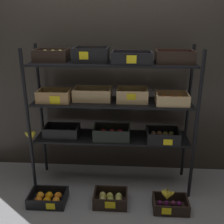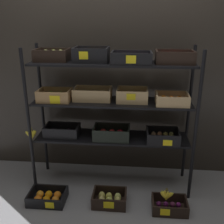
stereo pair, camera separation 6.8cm
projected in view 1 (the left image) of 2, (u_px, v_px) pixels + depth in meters
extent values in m
plane|color=gray|center=(112.00, 182.00, 2.99)|extent=(10.00, 10.00, 0.00)
cube|color=#2D2823|center=(114.00, 77.00, 2.99)|extent=(3.99, 0.12, 2.19)
cylinder|color=black|center=(29.00, 126.00, 2.60)|extent=(0.03, 0.03, 1.47)
cylinder|color=black|center=(196.00, 130.00, 2.50)|extent=(0.03, 0.03, 1.47)
cylinder|color=black|center=(41.00, 112.00, 2.97)|extent=(0.03, 0.03, 1.47)
cylinder|color=black|center=(187.00, 115.00, 2.88)|extent=(0.03, 0.03, 1.47)
cube|color=black|center=(112.00, 137.00, 2.80)|extent=(1.56, 0.36, 0.02)
cube|color=black|center=(112.00, 102.00, 2.67)|extent=(1.56, 0.36, 0.02)
cube|color=black|center=(112.00, 63.00, 2.54)|extent=(1.56, 0.36, 0.02)
cube|color=black|center=(62.00, 136.00, 2.80)|extent=(0.35, 0.22, 0.01)
cube|color=black|center=(59.00, 135.00, 2.69)|extent=(0.35, 0.02, 0.10)
cube|color=black|center=(64.00, 127.00, 2.88)|extent=(0.35, 0.02, 0.10)
cube|color=black|center=(46.00, 130.00, 2.79)|extent=(0.02, 0.18, 0.10)
cube|color=black|center=(78.00, 131.00, 2.77)|extent=(0.02, 0.18, 0.10)
sphere|color=#581A50|center=(51.00, 134.00, 2.77)|extent=(0.05, 0.05, 0.05)
sphere|color=#561C5D|center=(56.00, 134.00, 2.76)|extent=(0.05, 0.05, 0.05)
sphere|color=#641848|center=(61.00, 134.00, 2.76)|extent=(0.05, 0.05, 0.05)
sphere|color=#582C4E|center=(67.00, 135.00, 2.76)|extent=(0.05, 0.05, 0.05)
sphere|color=#5E2B5C|center=(71.00, 135.00, 2.75)|extent=(0.05, 0.05, 0.05)
sphere|color=#54205D|center=(52.00, 131.00, 2.83)|extent=(0.05, 0.05, 0.05)
sphere|color=#6A2750|center=(57.00, 132.00, 2.83)|extent=(0.05, 0.05, 0.05)
sphere|color=#56174E|center=(63.00, 132.00, 2.82)|extent=(0.05, 0.05, 0.05)
sphere|color=#651F59|center=(68.00, 132.00, 2.82)|extent=(0.05, 0.05, 0.05)
sphere|color=#6C254D|center=(73.00, 132.00, 2.82)|extent=(0.05, 0.05, 0.05)
cube|color=black|center=(112.00, 138.00, 2.75)|extent=(0.36, 0.23, 0.01)
cube|color=black|center=(111.00, 137.00, 2.63)|extent=(0.36, 0.02, 0.11)
cube|color=black|center=(112.00, 128.00, 2.83)|extent=(0.36, 0.02, 0.11)
cube|color=black|center=(95.00, 132.00, 2.74)|extent=(0.02, 0.20, 0.11)
cube|color=black|center=(129.00, 132.00, 2.72)|extent=(0.02, 0.20, 0.11)
sphere|color=red|center=(103.00, 135.00, 2.72)|extent=(0.07, 0.07, 0.07)
sphere|color=red|center=(112.00, 135.00, 2.71)|extent=(0.07, 0.07, 0.07)
sphere|color=red|center=(120.00, 136.00, 2.70)|extent=(0.07, 0.07, 0.07)
sphere|color=red|center=(103.00, 132.00, 2.78)|extent=(0.07, 0.07, 0.07)
sphere|color=red|center=(112.00, 133.00, 2.77)|extent=(0.07, 0.07, 0.07)
sphere|color=red|center=(120.00, 133.00, 2.77)|extent=(0.07, 0.07, 0.07)
cube|color=black|center=(162.00, 140.00, 2.71)|extent=(0.32, 0.25, 0.01)
cube|color=black|center=(164.00, 140.00, 2.58)|extent=(0.32, 0.02, 0.10)
cube|color=black|center=(162.00, 130.00, 2.80)|extent=(0.32, 0.02, 0.10)
cube|color=black|center=(147.00, 134.00, 2.70)|extent=(0.02, 0.22, 0.10)
cube|color=black|center=(178.00, 135.00, 2.68)|extent=(0.02, 0.22, 0.10)
ellipsoid|color=brown|center=(154.00, 138.00, 2.66)|extent=(0.05, 0.05, 0.07)
ellipsoid|color=brown|center=(160.00, 138.00, 2.66)|extent=(0.05, 0.05, 0.07)
ellipsoid|color=brown|center=(166.00, 138.00, 2.65)|extent=(0.05, 0.05, 0.07)
ellipsoid|color=brown|center=(172.00, 138.00, 2.65)|extent=(0.05, 0.05, 0.07)
ellipsoid|color=brown|center=(153.00, 134.00, 2.74)|extent=(0.05, 0.05, 0.07)
ellipsoid|color=brown|center=(159.00, 134.00, 2.74)|extent=(0.05, 0.05, 0.07)
ellipsoid|color=brown|center=(165.00, 134.00, 2.73)|extent=(0.05, 0.05, 0.07)
ellipsoid|color=brown|center=(171.00, 134.00, 2.73)|extent=(0.05, 0.05, 0.07)
cube|color=yellow|center=(168.00, 142.00, 2.58)|extent=(0.09, 0.01, 0.06)
cube|color=#A87F51|center=(55.00, 100.00, 2.67)|extent=(0.32, 0.22, 0.01)
cube|color=#A87F51|center=(52.00, 98.00, 2.55)|extent=(0.32, 0.02, 0.10)
cube|color=#A87F51|center=(57.00, 92.00, 2.74)|extent=(0.32, 0.02, 0.10)
cube|color=#A87F51|center=(39.00, 95.00, 2.66)|extent=(0.02, 0.19, 0.10)
cube|color=#A87F51|center=(70.00, 95.00, 2.64)|extent=(0.02, 0.19, 0.10)
sphere|color=#83C830|center=(49.00, 97.00, 2.63)|extent=(0.07, 0.07, 0.07)
sphere|color=#89B842|center=(60.00, 97.00, 2.62)|extent=(0.07, 0.07, 0.07)
sphere|color=#8AB431|center=(50.00, 95.00, 2.69)|extent=(0.07, 0.07, 0.07)
sphere|color=#81BE31|center=(61.00, 96.00, 2.67)|extent=(0.07, 0.07, 0.07)
cube|color=yellow|center=(55.00, 100.00, 2.55)|extent=(0.10, 0.01, 0.08)
cube|color=tan|center=(93.00, 99.00, 2.71)|extent=(0.37, 0.22, 0.01)
cube|color=tan|center=(91.00, 96.00, 2.59)|extent=(0.37, 0.02, 0.11)
cube|color=tan|center=(94.00, 91.00, 2.79)|extent=(0.37, 0.02, 0.11)
cube|color=tan|center=(75.00, 93.00, 2.70)|extent=(0.02, 0.19, 0.11)
cube|color=tan|center=(110.00, 94.00, 2.68)|extent=(0.02, 0.19, 0.11)
sphere|color=gold|center=(84.00, 96.00, 2.68)|extent=(0.07, 0.07, 0.07)
sphere|color=#D5B757|center=(92.00, 96.00, 2.66)|extent=(0.07, 0.07, 0.07)
sphere|color=gold|center=(101.00, 96.00, 2.66)|extent=(0.07, 0.07, 0.07)
sphere|color=#D5C955|center=(84.00, 94.00, 2.73)|extent=(0.07, 0.07, 0.07)
sphere|color=gold|center=(93.00, 94.00, 2.72)|extent=(0.07, 0.07, 0.07)
sphere|color=gold|center=(102.00, 94.00, 2.72)|extent=(0.07, 0.07, 0.07)
cube|color=tan|center=(132.00, 100.00, 2.67)|extent=(0.30, 0.24, 0.01)
cube|color=tan|center=(132.00, 97.00, 2.55)|extent=(0.30, 0.02, 0.11)
cube|color=tan|center=(132.00, 91.00, 2.76)|extent=(0.30, 0.02, 0.11)
cube|color=tan|center=(118.00, 94.00, 2.66)|extent=(0.02, 0.20, 0.11)
cube|color=tan|center=(147.00, 94.00, 2.64)|extent=(0.02, 0.20, 0.11)
ellipsoid|color=yellow|center=(125.00, 97.00, 2.63)|extent=(0.06, 0.06, 0.08)
ellipsoid|color=yellow|center=(132.00, 97.00, 2.63)|extent=(0.06, 0.06, 0.08)
ellipsoid|color=yellow|center=(139.00, 97.00, 2.62)|extent=(0.06, 0.06, 0.08)
ellipsoid|color=yellow|center=(125.00, 95.00, 2.70)|extent=(0.06, 0.06, 0.08)
ellipsoid|color=yellow|center=(132.00, 95.00, 2.69)|extent=(0.06, 0.06, 0.08)
ellipsoid|color=yellow|center=(139.00, 95.00, 2.69)|extent=(0.06, 0.06, 0.08)
cube|color=yellow|center=(131.00, 97.00, 2.54)|extent=(0.08, 0.01, 0.07)
cube|color=tan|center=(171.00, 103.00, 2.59)|extent=(0.31, 0.24, 0.01)
cube|color=tan|center=(174.00, 101.00, 2.47)|extent=(0.31, 0.02, 0.09)
cube|color=tan|center=(170.00, 95.00, 2.68)|extent=(0.31, 0.02, 0.09)
cube|color=tan|center=(157.00, 98.00, 2.58)|extent=(0.02, 0.21, 0.09)
cube|color=tan|center=(187.00, 98.00, 2.57)|extent=(0.02, 0.21, 0.09)
sphere|color=orange|center=(165.00, 100.00, 2.55)|extent=(0.06, 0.06, 0.06)
sphere|color=orange|center=(172.00, 101.00, 2.54)|extent=(0.06, 0.06, 0.06)
sphere|color=orange|center=(180.00, 101.00, 2.54)|extent=(0.06, 0.06, 0.06)
sphere|color=orange|center=(163.00, 98.00, 2.62)|extent=(0.06, 0.06, 0.06)
sphere|color=orange|center=(171.00, 98.00, 2.61)|extent=(0.06, 0.06, 0.06)
sphere|color=orange|center=(179.00, 98.00, 2.61)|extent=(0.06, 0.06, 0.06)
cube|color=black|center=(52.00, 60.00, 2.60)|extent=(0.32, 0.24, 0.01)
cube|color=black|center=(48.00, 56.00, 2.47)|extent=(0.32, 0.02, 0.10)
cube|color=black|center=(55.00, 53.00, 2.68)|extent=(0.32, 0.02, 0.10)
cube|color=black|center=(36.00, 54.00, 2.59)|extent=(0.02, 0.20, 0.10)
cube|color=black|center=(67.00, 55.00, 2.57)|extent=(0.02, 0.20, 0.10)
ellipsoid|color=#A5BD61|center=(44.00, 55.00, 2.56)|extent=(0.07, 0.07, 0.09)
ellipsoid|color=#B7BE5D|center=(51.00, 55.00, 2.55)|extent=(0.07, 0.07, 0.09)
ellipsoid|color=#B0C15D|center=(58.00, 56.00, 2.54)|extent=(0.07, 0.07, 0.09)
ellipsoid|color=#B0BA61|center=(45.00, 55.00, 2.61)|extent=(0.07, 0.07, 0.09)
ellipsoid|color=#ACBB4E|center=(53.00, 55.00, 2.61)|extent=(0.07, 0.07, 0.09)
ellipsoid|color=#B1B859|center=(60.00, 55.00, 2.61)|extent=(0.07, 0.07, 0.09)
cube|color=black|center=(91.00, 61.00, 2.57)|extent=(0.33, 0.26, 0.01)
cube|color=black|center=(89.00, 56.00, 2.43)|extent=(0.33, 0.02, 0.12)
cube|color=black|center=(93.00, 52.00, 2.66)|extent=(0.33, 0.02, 0.12)
cube|color=black|center=(75.00, 54.00, 2.55)|extent=(0.02, 0.22, 0.12)
cube|color=black|center=(108.00, 54.00, 2.53)|extent=(0.02, 0.22, 0.12)
sphere|color=orange|center=(85.00, 57.00, 2.51)|extent=(0.07, 0.07, 0.07)
sphere|color=orange|center=(96.00, 57.00, 2.52)|extent=(0.07, 0.07, 0.07)
sphere|color=orange|center=(86.00, 56.00, 2.59)|extent=(0.07, 0.07, 0.07)
sphere|color=orange|center=(98.00, 56.00, 2.58)|extent=(0.07, 0.07, 0.07)
cube|color=yellow|center=(84.00, 56.00, 2.42)|extent=(0.08, 0.01, 0.08)
cube|color=black|center=(132.00, 63.00, 2.48)|extent=(0.37, 0.24, 0.01)
cube|color=black|center=(132.00, 59.00, 2.36)|extent=(0.37, 0.02, 0.10)
cube|color=black|center=(132.00, 55.00, 2.57)|extent=(0.37, 0.02, 0.10)
cube|color=black|center=(112.00, 57.00, 2.47)|extent=(0.02, 0.20, 0.10)
cube|color=black|center=(151.00, 57.00, 2.45)|extent=(0.02, 0.20, 0.10)
sphere|color=#632D53|center=(118.00, 60.00, 2.43)|extent=(0.05, 0.05, 0.05)
sphere|color=#6A2E48|center=(126.00, 60.00, 2.42)|extent=(0.05, 0.05, 0.05)
sphere|color=#5B305B|center=(131.00, 60.00, 2.42)|extent=(0.05, 0.05, 0.05)
sphere|color=#642B53|center=(138.00, 60.00, 2.42)|extent=(0.05, 0.05, 0.05)
sphere|color=#582852|center=(144.00, 60.00, 2.42)|extent=(0.05, 0.05, 0.05)
sphere|color=#551C58|center=(119.00, 59.00, 2.48)|extent=(0.05, 0.05, 0.05)
sphere|color=#63285B|center=(125.00, 59.00, 2.48)|extent=(0.05, 0.05, 0.05)
sphere|color=#6B1F4E|center=(132.00, 59.00, 2.47)|extent=(0.05, 0.05, 0.05)
sphere|color=#5C2B5C|center=(138.00, 59.00, 2.47)|extent=(0.05, 0.05, 0.05)
sphere|color=#681956|center=(144.00, 59.00, 2.46)|extent=(0.05, 0.05, 0.05)
sphere|color=#56194F|center=(119.00, 58.00, 2.53)|extent=(0.05, 0.05, 0.05)
sphere|color=#6A2846|center=(126.00, 58.00, 2.52)|extent=(0.05, 0.05, 0.05)
sphere|color=#5E1947|center=(132.00, 59.00, 2.52)|extent=(0.05, 0.05, 0.05)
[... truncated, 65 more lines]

